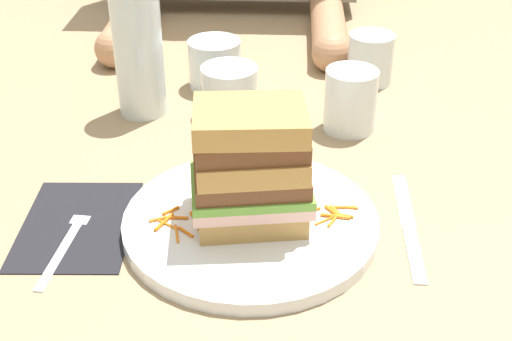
# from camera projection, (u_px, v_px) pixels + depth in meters

# --- Properties ---
(ground_plane) EXTENTS (3.00, 3.00, 0.00)m
(ground_plane) POSITION_uv_depth(u_px,v_px,m) (252.00, 214.00, 0.77)
(ground_plane) COLOR #9E8460
(main_plate) EXTENTS (0.27, 0.27, 0.02)m
(main_plate) POSITION_uv_depth(u_px,v_px,m) (255.00, 223.00, 0.75)
(main_plate) COLOR white
(main_plate) RESTS_ON ground_plane
(sandwich) EXTENTS (0.14, 0.11, 0.13)m
(sandwich) POSITION_uv_depth(u_px,v_px,m) (254.00, 166.00, 0.71)
(sandwich) COLOR tan
(sandwich) RESTS_ON main_plate
(carrot_shred_0) EXTENTS (0.02, 0.02, 0.00)m
(carrot_shred_0) POSITION_uv_depth(u_px,v_px,m) (171.00, 211.00, 0.75)
(carrot_shred_0) COLOR orange
(carrot_shred_0) RESTS_ON main_plate
(carrot_shred_1) EXTENTS (0.01, 0.02, 0.00)m
(carrot_shred_1) POSITION_uv_depth(u_px,v_px,m) (196.00, 217.00, 0.74)
(carrot_shred_1) COLOR orange
(carrot_shred_1) RESTS_ON main_plate
(carrot_shred_2) EXTENTS (0.01, 0.03, 0.00)m
(carrot_shred_2) POSITION_uv_depth(u_px,v_px,m) (177.00, 234.00, 0.72)
(carrot_shred_2) COLOR orange
(carrot_shred_2) RESTS_ON main_plate
(carrot_shred_3) EXTENTS (0.02, 0.02, 0.00)m
(carrot_shred_3) POSITION_uv_depth(u_px,v_px,m) (186.00, 232.00, 0.72)
(carrot_shred_3) COLOR orange
(carrot_shred_3) RESTS_ON main_plate
(carrot_shred_4) EXTENTS (0.00, 0.03, 0.00)m
(carrot_shred_4) POSITION_uv_depth(u_px,v_px,m) (200.00, 222.00, 0.73)
(carrot_shred_4) COLOR orange
(carrot_shred_4) RESTS_ON main_plate
(carrot_shred_5) EXTENTS (0.02, 0.01, 0.00)m
(carrot_shred_5) POSITION_uv_depth(u_px,v_px,m) (160.00, 219.00, 0.74)
(carrot_shred_5) COLOR orange
(carrot_shred_5) RESTS_ON main_plate
(carrot_shred_6) EXTENTS (0.02, 0.03, 0.00)m
(carrot_shred_6) POSITION_uv_depth(u_px,v_px,m) (196.00, 220.00, 0.74)
(carrot_shred_6) COLOR orange
(carrot_shred_6) RESTS_ON main_plate
(carrot_shred_7) EXTENTS (0.03, 0.00, 0.00)m
(carrot_shred_7) POSITION_uv_depth(u_px,v_px,m) (176.00, 218.00, 0.74)
(carrot_shred_7) COLOR orange
(carrot_shred_7) RESTS_ON main_plate
(carrot_shred_8) EXTENTS (0.02, 0.02, 0.00)m
(carrot_shred_8) POSITION_uv_depth(u_px,v_px,m) (167.00, 224.00, 0.73)
(carrot_shred_8) COLOR orange
(carrot_shred_8) RESTS_ON main_plate
(carrot_shred_9) EXTENTS (0.02, 0.03, 0.00)m
(carrot_shred_9) POSITION_uv_depth(u_px,v_px,m) (164.00, 222.00, 0.73)
(carrot_shred_9) COLOR orange
(carrot_shred_9) RESTS_ON main_plate
(carrot_shred_10) EXTENTS (0.03, 0.01, 0.00)m
(carrot_shred_10) POSITION_uv_depth(u_px,v_px,m) (341.00, 207.00, 0.76)
(carrot_shred_10) COLOR orange
(carrot_shred_10) RESTS_ON main_plate
(carrot_shred_11) EXTENTS (0.03, 0.02, 0.00)m
(carrot_shred_11) POSITION_uv_depth(u_px,v_px,m) (308.00, 212.00, 0.75)
(carrot_shred_11) COLOR orange
(carrot_shred_11) RESTS_ON main_plate
(carrot_shred_12) EXTENTS (0.03, 0.02, 0.00)m
(carrot_shred_12) POSITION_uv_depth(u_px,v_px,m) (327.00, 220.00, 0.74)
(carrot_shred_12) COLOR orange
(carrot_shred_12) RESTS_ON main_plate
(carrot_shred_13) EXTENTS (0.00, 0.03, 0.00)m
(carrot_shred_13) POSITION_uv_depth(u_px,v_px,m) (308.00, 210.00, 0.75)
(carrot_shred_13) COLOR orange
(carrot_shred_13) RESTS_ON main_plate
(carrot_shred_14) EXTENTS (0.02, 0.00, 0.00)m
(carrot_shred_14) POSITION_uv_depth(u_px,v_px,m) (347.00, 207.00, 0.76)
(carrot_shred_14) COLOR orange
(carrot_shred_14) RESTS_ON main_plate
(carrot_shred_15) EXTENTS (0.02, 0.03, 0.00)m
(carrot_shred_15) POSITION_uv_depth(u_px,v_px,m) (334.00, 220.00, 0.74)
(carrot_shred_15) COLOR orange
(carrot_shred_15) RESTS_ON main_plate
(carrot_shred_16) EXTENTS (0.03, 0.01, 0.00)m
(carrot_shred_16) POSITION_uv_depth(u_px,v_px,m) (335.00, 216.00, 0.74)
(carrot_shred_16) COLOR orange
(carrot_shred_16) RESTS_ON main_plate
(carrot_shred_17) EXTENTS (0.02, 0.01, 0.00)m
(carrot_shred_17) POSITION_uv_depth(u_px,v_px,m) (344.00, 215.00, 0.74)
(carrot_shred_17) COLOR orange
(carrot_shred_17) RESTS_ON main_plate
(carrot_shred_18) EXTENTS (0.02, 0.02, 0.00)m
(carrot_shred_18) POSITION_uv_depth(u_px,v_px,m) (332.00, 211.00, 0.75)
(carrot_shred_18) COLOR orange
(carrot_shred_18) RESTS_ON main_plate
(carrot_shred_19) EXTENTS (0.02, 0.02, 0.00)m
(carrot_shred_19) POSITION_uv_depth(u_px,v_px,m) (337.00, 212.00, 0.75)
(carrot_shred_19) COLOR orange
(carrot_shred_19) RESTS_ON main_plate
(napkin_dark) EXTENTS (0.13, 0.17, 0.00)m
(napkin_dark) POSITION_uv_depth(u_px,v_px,m) (78.00, 224.00, 0.76)
(napkin_dark) COLOR black
(napkin_dark) RESTS_ON ground_plane
(fork) EXTENTS (0.03, 0.17, 0.00)m
(fork) POSITION_uv_depth(u_px,v_px,m) (70.00, 234.00, 0.74)
(fork) COLOR silver
(fork) RESTS_ON napkin_dark
(knife) EXTENTS (0.02, 0.20, 0.00)m
(knife) POSITION_uv_depth(u_px,v_px,m) (409.00, 227.00, 0.75)
(knife) COLOR silver
(knife) RESTS_ON ground_plane
(juice_glass) EXTENTS (0.07, 0.07, 0.08)m
(juice_glass) POSITION_uv_depth(u_px,v_px,m) (350.00, 104.00, 0.93)
(juice_glass) COLOR white
(juice_glass) RESTS_ON ground_plane
(water_bottle) EXTENTS (0.07, 0.07, 0.25)m
(water_bottle) POSITION_uv_depth(u_px,v_px,m) (137.00, 38.00, 0.93)
(water_bottle) COLOR silver
(water_bottle) RESTS_ON ground_plane
(empty_tumbler_0) EXTENTS (0.08, 0.08, 0.07)m
(empty_tumbler_0) POSITION_uv_depth(u_px,v_px,m) (215.00, 64.00, 1.05)
(empty_tumbler_0) COLOR silver
(empty_tumbler_0) RESTS_ON ground_plane
(empty_tumbler_1) EXTENTS (0.07, 0.07, 0.08)m
(empty_tumbler_1) POSITION_uv_depth(u_px,v_px,m) (370.00, 58.00, 1.06)
(empty_tumbler_1) COLOR silver
(empty_tumbler_1) RESTS_ON ground_plane
(empty_tumbler_2) EXTENTS (0.08, 0.08, 0.07)m
(empty_tumbler_2) POSITION_uv_depth(u_px,v_px,m) (229.00, 92.00, 0.96)
(empty_tumbler_2) COLOR silver
(empty_tumbler_2) RESTS_ON ground_plane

